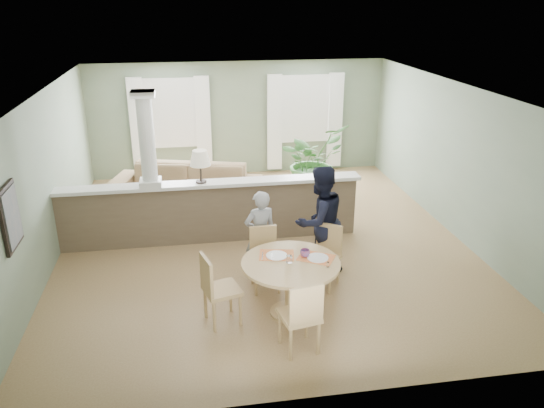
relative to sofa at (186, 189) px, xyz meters
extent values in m
plane|color=tan|center=(1.33, -1.78, -0.44)|extent=(8.00, 8.00, 0.00)
cube|color=gray|center=(1.33, 2.22, 0.91)|extent=(7.00, 0.02, 2.70)
cube|color=gray|center=(-2.17, -1.78, 0.91)|extent=(0.02, 8.00, 2.70)
cube|color=gray|center=(4.83, -1.78, 0.91)|extent=(0.02, 8.00, 2.70)
cube|color=gray|center=(1.33, -5.78, 0.91)|extent=(7.00, 0.02, 2.70)
cube|color=white|center=(1.33, -1.78, 2.26)|extent=(7.00, 8.00, 0.02)
cube|color=white|center=(-0.27, 2.19, 1.11)|extent=(1.10, 0.02, 1.50)
cube|color=white|center=(-0.27, 2.16, 1.11)|extent=(1.22, 0.04, 1.62)
cube|color=white|center=(2.93, 2.19, 1.11)|extent=(1.10, 0.02, 1.50)
cube|color=white|center=(2.93, 2.16, 1.11)|extent=(1.22, 0.04, 1.62)
cube|color=white|center=(-1.02, 2.10, 0.81)|extent=(0.35, 0.10, 2.30)
cube|color=white|center=(0.48, 2.10, 0.81)|extent=(0.35, 0.10, 2.30)
cube|color=white|center=(2.18, 2.10, 0.81)|extent=(0.35, 0.10, 2.30)
cube|color=white|center=(3.68, 2.10, 0.81)|extent=(0.35, 0.10, 2.30)
cube|color=black|center=(-2.14, -3.78, 1.11)|extent=(0.04, 0.62, 0.82)
cube|color=slate|center=(-2.11, -3.78, 1.11)|extent=(0.02, 0.52, 0.72)
cube|color=brown|center=(0.43, -1.58, 0.08)|extent=(5.20, 0.22, 1.05)
cube|color=white|center=(0.43, -1.58, 0.64)|extent=(5.32, 0.36, 0.06)
cube|color=white|center=(-0.57, -1.58, 0.72)|extent=(0.36, 0.36, 0.10)
cylinder|color=white|center=(-0.57, -1.58, 1.46)|extent=(0.26, 0.26, 1.39)
cube|color=white|center=(-0.57, -1.58, 2.21)|extent=(0.38, 0.38, 0.10)
cylinder|color=black|center=(0.28, -1.58, 0.68)|extent=(0.18, 0.18, 0.03)
cylinder|color=black|center=(0.28, -1.58, 0.84)|extent=(0.03, 0.03, 0.28)
cone|color=white|center=(0.28, -1.58, 1.11)|extent=(0.36, 0.36, 0.26)
imported|color=#8E6D4D|center=(0.00, 0.00, 0.00)|extent=(3.24, 1.96, 0.89)
imported|color=#356829|center=(2.73, 0.41, 0.34)|extent=(1.86, 1.82, 1.57)
cylinder|color=tan|center=(1.36, -4.13, -0.42)|extent=(0.56, 0.56, 0.04)
cylinder|color=tan|center=(1.36, -4.13, -0.04)|extent=(0.15, 0.15, 0.72)
cylinder|color=tan|center=(1.36, -4.13, 0.34)|extent=(1.33, 1.33, 0.04)
cube|color=#DE4C32|center=(1.20, -3.90, 0.36)|extent=(0.53, 0.42, 0.01)
cube|color=#DE4C32|center=(1.72, -4.06, 0.36)|extent=(0.58, 0.53, 0.01)
cylinder|color=white|center=(1.20, -3.93, 0.37)|extent=(0.29, 0.29, 0.01)
cylinder|color=white|center=(1.73, -4.09, 0.37)|extent=(0.29, 0.29, 0.01)
cylinder|color=white|center=(1.33, -4.14, 0.41)|extent=(0.08, 0.08, 0.10)
cube|color=silver|center=(1.12, -3.97, 0.38)|extent=(0.05, 0.19, 0.00)
cube|color=silver|center=(1.01, -3.91, 0.37)|extent=(0.06, 0.23, 0.00)
cylinder|color=white|center=(1.81, -4.34, 0.39)|extent=(0.04, 0.04, 0.07)
cylinder|color=silver|center=(1.81, -4.34, 0.44)|extent=(0.04, 0.04, 0.01)
imported|color=#245CAC|center=(1.58, -4.00, 0.41)|extent=(0.15, 0.15, 0.10)
cube|color=tan|center=(1.12, -3.40, 0.01)|extent=(0.44, 0.44, 0.05)
cylinder|color=tan|center=(0.95, -3.58, -0.23)|extent=(0.04, 0.04, 0.43)
cylinder|color=tan|center=(1.30, -3.57, -0.23)|extent=(0.04, 0.04, 0.43)
cylinder|color=tan|center=(0.95, -3.23, -0.23)|extent=(0.04, 0.04, 0.43)
cylinder|color=tan|center=(1.29, -3.22, -0.23)|extent=(0.04, 0.04, 0.43)
cube|color=tan|center=(1.12, -3.21, 0.27)|extent=(0.41, 0.05, 0.47)
cube|color=tan|center=(1.99, -3.46, 0.02)|extent=(0.60, 0.60, 0.05)
cylinder|color=tan|center=(1.75, -3.50, -0.22)|extent=(0.04, 0.04, 0.44)
cylinder|color=tan|center=(2.03, -3.71, -0.22)|extent=(0.04, 0.04, 0.44)
cylinder|color=tan|center=(1.96, -3.22, -0.22)|extent=(0.04, 0.04, 0.44)
cylinder|color=tan|center=(2.23, -3.43, -0.22)|extent=(0.04, 0.04, 0.44)
cube|color=tan|center=(2.11, -3.31, 0.27)|extent=(0.35, 0.28, 0.47)
cube|color=tan|center=(1.31, -4.91, 0.04)|extent=(0.52, 0.52, 0.05)
cylinder|color=tan|center=(1.46, -4.70, -0.21)|extent=(0.04, 0.04, 0.46)
cylinder|color=tan|center=(1.10, -4.76, -0.21)|extent=(0.04, 0.04, 0.46)
cylinder|color=tan|center=(1.52, -5.05, -0.21)|extent=(0.04, 0.04, 0.46)
cylinder|color=tan|center=(1.16, -5.12, -0.21)|extent=(0.04, 0.04, 0.46)
cube|color=tan|center=(1.35, -5.11, 0.31)|extent=(0.43, 0.12, 0.49)
cube|color=tan|center=(0.43, -4.16, 0.04)|extent=(0.56, 0.56, 0.05)
cylinder|color=tan|center=(0.65, -4.28, -0.21)|extent=(0.04, 0.04, 0.46)
cylinder|color=tan|center=(0.55, -3.93, -0.21)|extent=(0.04, 0.04, 0.46)
cylinder|color=tan|center=(0.30, -4.38, -0.21)|extent=(0.04, 0.04, 0.46)
cylinder|color=tan|center=(0.20, -4.03, -0.21)|extent=(0.04, 0.04, 0.46)
cube|color=tan|center=(0.23, -4.21, 0.31)|extent=(0.16, 0.43, 0.49)
imported|color=gray|center=(1.11, -2.96, 0.26)|extent=(0.58, 0.45, 1.40)
imported|color=black|center=(2.02, -3.03, 0.44)|extent=(1.06, 0.96, 1.76)
camera|label=1|loc=(0.09, -10.28, 3.67)|focal=35.00mm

